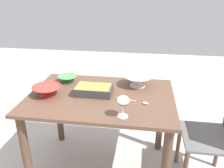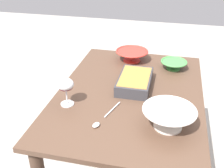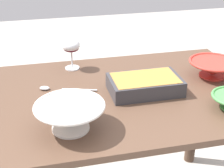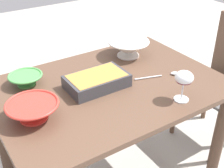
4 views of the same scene
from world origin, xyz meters
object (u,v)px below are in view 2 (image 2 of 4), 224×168
at_px(wine_glass, 66,86).
at_px(serving_spoon, 102,119).
at_px(small_bowl, 174,64).
at_px(serving_bowl, 132,55).
at_px(dining_table, 130,110).
at_px(mixing_bowl, 169,117).
at_px(casserole_dish, 135,81).

relative_size(wine_glass, serving_spoon, 0.62).
distance_m(small_bowl, serving_bowl, 0.30).
relative_size(dining_table, wine_glass, 7.62).
bearing_deg(serving_bowl, serving_spoon, 178.12).
height_order(mixing_bowl, serving_spoon, mixing_bowl).
distance_m(mixing_bowl, serving_spoon, 0.32).
height_order(casserole_dish, serving_spoon, casserole_dish).
height_order(wine_glass, mixing_bowl, wine_glass).
relative_size(dining_table, serving_bowl, 5.10).
relative_size(wine_glass, casserole_dish, 0.50).
bearing_deg(mixing_bowl, serving_bowl, 22.33).
height_order(dining_table, serving_spoon, serving_spoon).
distance_m(wine_glass, serving_bowl, 0.69).
bearing_deg(casserole_dish, serving_spoon, 164.56).
height_order(serving_bowl, serving_spoon, serving_bowl).
distance_m(small_bowl, serving_spoon, 0.74).
bearing_deg(serving_spoon, mixing_bowl, -85.75).
bearing_deg(wine_glass, dining_table, -55.45).
relative_size(casserole_dish, serving_bowl, 1.33).
xyz_separation_m(casserole_dish, small_bowl, (0.29, -0.22, -0.00)).
bearing_deg(wine_glass, serving_bowl, -20.83).
bearing_deg(small_bowl, wine_glass, 136.64).
bearing_deg(mixing_bowl, casserole_dish, 31.55).
bearing_deg(small_bowl, serving_bowl, 76.81).
xyz_separation_m(serving_bowl, serving_spoon, (-0.73, 0.02, -0.04)).
bearing_deg(serving_bowl, small_bowl, -103.19).
xyz_separation_m(dining_table, serving_spoon, (-0.31, 0.09, 0.14)).
distance_m(casserole_dish, mixing_bowl, 0.41).
distance_m(wine_glass, serving_spoon, 0.26).
bearing_deg(serving_spoon, wine_glass, 66.20).
relative_size(dining_table, serving_spoon, 4.71).
xyz_separation_m(dining_table, small_bowl, (0.36, -0.23, 0.17)).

